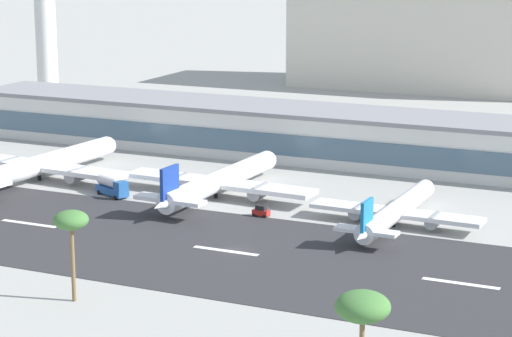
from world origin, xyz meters
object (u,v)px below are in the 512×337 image
(control_tower, at_px, (45,21))
(service_baggage_tug_0, at_px, (261,211))
(distant_hotel_block, at_px, (430,27))
(service_fuel_truck_1, at_px, (112,186))
(airliner_navy_tail_gate_1, at_px, (216,182))
(palm_tree_3, at_px, (71,222))
(palm_tree_1, at_px, (363,308))
(airliner_red_tail_gate_0, at_px, (40,165))
(airliner_blue_tail_gate_2, at_px, (394,212))
(terminal_building, at_px, (293,132))

(control_tower, relative_size, service_baggage_tug_0, 13.39)
(distant_hotel_block, bearing_deg, service_fuel_truck_1, -96.26)
(airliner_navy_tail_gate_1, bearing_deg, palm_tree_3, -169.91)
(service_fuel_truck_1, bearing_deg, palm_tree_1, -18.82)
(airliner_red_tail_gate_0, xyz_separation_m, service_baggage_tug_0, (55.74, -6.95, -2.28))
(airliner_red_tail_gate_0, height_order, service_baggage_tug_0, airliner_red_tail_gate_0)
(distant_hotel_block, xyz_separation_m, airliner_navy_tail_gate_1, (0.71, -168.23, -17.88))
(control_tower, distance_m, airliner_blue_tail_gate_2, 153.31)
(airliner_red_tail_gate_0, bearing_deg, control_tower, 39.35)
(service_baggage_tug_0, bearing_deg, control_tower, -31.86)
(airliner_red_tail_gate_0, distance_m, palm_tree_3, 77.90)
(airliner_navy_tail_gate_1, bearing_deg, service_fuel_truck_1, 114.01)
(airliner_red_tail_gate_0, xyz_separation_m, airliner_navy_tail_gate_1, (41.71, 2.27, -0.11))
(airliner_red_tail_gate_0, distance_m, service_fuel_truck_1, 22.41)
(terminal_building, relative_size, palm_tree_1, 12.62)
(control_tower, distance_m, service_fuel_truck_1, 109.38)
(control_tower, bearing_deg, palm_tree_3, -53.27)
(airliner_red_tail_gate_0, xyz_separation_m, palm_tree_1, (98.20, -75.01, 8.50))
(airliner_navy_tail_gate_1, distance_m, service_baggage_tug_0, 16.93)
(airliner_red_tail_gate_0, relative_size, service_fuel_truck_1, 5.66)
(service_baggage_tug_0, bearing_deg, service_fuel_truck_1, 2.72)
(terminal_building, bearing_deg, service_fuel_truck_1, -110.68)
(airliner_navy_tail_gate_1, xyz_separation_m, service_baggage_tug_0, (14.03, -9.22, -2.16))
(distant_hotel_block, xyz_separation_m, service_baggage_tug_0, (14.74, -177.45, -20.04))
(service_baggage_tug_0, height_order, palm_tree_3, palm_tree_3)
(control_tower, height_order, airliner_blue_tail_gate_2, control_tower)
(service_fuel_truck_1, bearing_deg, distant_hotel_block, 107.23)
(palm_tree_1, bearing_deg, service_baggage_tug_0, 121.96)
(palm_tree_1, bearing_deg, airliner_navy_tail_gate_1, 126.17)
(airliner_navy_tail_gate_1, height_order, airliner_blue_tail_gate_2, airliner_navy_tail_gate_1)
(distant_hotel_block, xyz_separation_m, palm_tree_3, (8.34, -230.18, -9.21))
(airliner_blue_tail_gate_2, height_order, service_fuel_truck_1, airliner_blue_tail_gate_2)
(airliner_blue_tail_gate_2, relative_size, palm_tree_1, 2.99)
(airliner_red_tail_gate_0, xyz_separation_m, palm_tree_3, (49.34, -59.68, 8.55))
(terminal_building, relative_size, control_tower, 3.88)
(distant_hotel_block, distance_m, service_baggage_tug_0, 179.19)
(airliner_blue_tail_gate_2, distance_m, service_fuel_truck_1, 59.03)
(distant_hotel_block, bearing_deg, airliner_navy_tail_gate_1, -89.76)
(airliner_red_tail_gate_0, relative_size, palm_tree_3, 3.66)
(terminal_building, xyz_separation_m, service_fuel_truck_1, (-19.24, -50.96, -3.97))
(distant_hotel_block, distance_m, airliner_navy_tail_gate_1, 169.18)
(terminal_building, xyz_separation_m, airliner_blue_tail_gate_2, (39.75, -48.68, -3.27))
(terminal_building, height_order, airliner_blue_tail_gate_2, terminal_building)
(airliner_red_tail_gate_0, bearing_deg, terminal_building, -36.83)
(palm_tree_1, relative_size, palm_tree_3, 1.01)
(terminal_building, bearing_deg, airliner_red_tail_gate_0, -131.93)
(airliner_blue_tail_gate_2, bearing_deg, control_tower, 61.39)
(control_tower, xyz_separation_m, airliner_navy_tail_gate_1, (91.62, -71.04, -24.19))
(control_tower, height_order, airliner_red_tail_gate_0, control_tower)
(airliner_red_tail_gate_0, bearing_deg, airliner_navy_tail_gate_1, -81.78)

